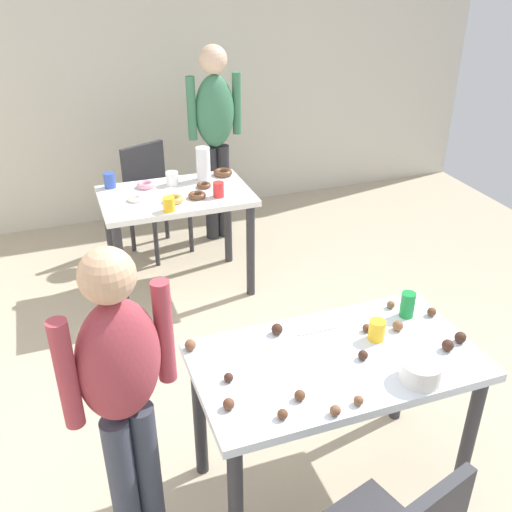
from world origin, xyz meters
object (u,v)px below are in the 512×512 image
object	(u,v)px
person_adult_far	(215,127)
chair_far_table	(153,193)
dining_table_far	(177,210)
person_girl_near	(123,389)
mixing_bowl	(421,371)
pitcher_far	(203,164)
soda_can	(408,305)
dining_table_near	(335,378)

from	to	relation	value
person_adult_far	chair_far_table	bearing A→B (deg)	-175.76
dining_table_far	person_girl_near	size ratio (longest dim) A/B	0.72
mixing_bowl	pitcher_far	size ratio (longest dim) A/B	0.69
chair_far_table	soda_can	world-z (taller)	soda_can
person_girl_near	soda_can	world-z (taller)	person_girl_near
dining_table_far	person_girl_near	xyz separation A→B (m)	(-0.65, -1.99, 0.22)
dining_table_far	person_girl_near	world-z (taller)	person_girl_near
mixing_bowl	dining_table_near	bearing A→B (deg)	136.10
chair_far_table	person_girl_near	distance (m)	2.76
dining_table_near	chair_far_table	distance (m)	2.68
soda_can	person_girl_near	bearing A→B (deg)	-172.51
dining_table_near	person_girl_near	size ratio (longest dim) A/B	0.84
dining_table_far	mixing_bowl	distance (m)	2.28
dining_table_far	mixing_bowl	xyz separation A→B (m)	(0.48, -2.22, 0.17)
dining_table_near	person_adult_far	xyz separation A→B (m)	(0.27, 2.70, 0.33)
person_adult_far	soda_can	size ratio (longest dim) A/B	13.09
dining_table_near	pitcher_far	xyz separation A→B (m)	(0.02, 2.17, 0.23)
chair_far_table	soda_can	distance (m)	2.61
dining_table_near	dining_table_far	size ratio (longest dim) A/B	1.18
person_girl_near	mixing_bowl	size ratio (longest dim) A/B	8.55
mixing_bowl	soda_can	distance (m)	0.45
dining_table_near	dining_table_far	bearing A→B (deg)	96.68
person_adult_far	mixing_bowl	bearing A→B (deg)	-90.43
pitcher_far	dining_table_near	bearing A→B (deg)	-90.54
mixing_bowl	soda_can	world-z (taller)	soda_can
person_adult_far	pitcher_far	xyz separation A→B (m)	(-0.25, -0.53, -0.09)
person_girl_near	mixing_bowl	world-z (taller)	person_girl_near
dining_table_near	person_adult_far	bearing A→B (deg)	84.30
dining_table_near	person_adult_far	world-z (taller)	person_adult_far
chair_far_table	mixing_bowl	distance (m)	2.96
dining_table_near	chair_far_table	size ratio (longest dim) A/B	1.38
dining_table_near	soda_can	distance (m)	0.50
dining_table_far	person_adult_far	bearing A→B (deg)	55.06
dining_table_far	dining_table_near	bearing A→B (deg)	-83.32
dining_table_far	soda_can	size ratio (longest dim) A/B	8.38
dining_table_near	pitcher_far	bearing A→B (deg)	89.46
chair_far_table	soda_can	size ratio (longest dim) A/B	7.13
dining_table_far	person_girl_near	bearing A→B (deg)	-108.05
dining_table_far	chair_far_table	size ratio (longest dim) A/B	1.17
dining_table_near	soda_can	size ratio (longest dim) A/B	9.84
dining_table_near	mixing_bowl	distance (m)	0.38
chair_far_table	mixing_bowl	size ratio (longest dim) A/B	5.22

